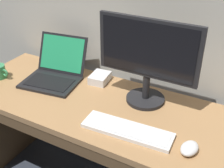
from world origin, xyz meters
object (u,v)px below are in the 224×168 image
at_px(external_monitor, 147,59).
at_px(wired_keyboard, 127,130).
at_px(computer_mouse, 189,148).
at_px(laptop_black, 55,71).
at_px(external_drive_box, 100,78).

xyz_separation_m(external_monitor, wired_keyboard, (0.03, -0.27, -0.24)).
relative_size(external_monitor, wired_keyboard, 1.21).
relative_size(wired_keyboard, computer_mouse, 4.28).
height_order(laptop_black, external_drive_box, laptop_black).
bearing_deg(external_drive_box, laptop_black, -158.34).
xyz_separation_m(laptop_black, external_monitor, (0.58, 0.03, 0.20)).
distance_m(external_monitor, computer_mouse, 0.48).
bearing_deg(external_monitor, wired_keyboard, -83.86).
height_order(laptop_black, wired_keyboard, laptop_black).
xyz_separation_m(external_monitor, external_drive_box, (-0.32, 0.07, -0.23)).
height_order(laptop_black, external_monitor, external_monitor).
bearing_deg(computer_mouse, laptop_black, 174.70).
xyz_separation_m(wired_keyboard, external_drive_box, (-0.35, 0.34, 0.01)).
bearing_deg(external_drive_box, external_monitor, -12.16).
distance_m(wired_keyboard, external_drive_box, 0.49).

